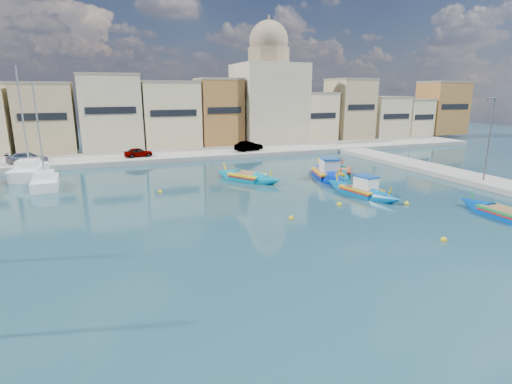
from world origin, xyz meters
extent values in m
plane|color=#122E38|center=(0.00, 0.00, 0.00)|extent=(160.00, 160.00, 0.00)
cube|color=gray|center=(0.00, 32.00, 0.30)|extent=(80.00, 8.00, 0.60)
cube|color=tan|center=(-21.91, 39.16, 4.97)|extent=(6.90, 6.32, 8.74)
cube|color=gray|center=(-21.91, 39.16, 9.49)|extent=(7.03, 6.44, 0.30)
cube|color=black|center=(-21.91, 35.95, 5.41)|extent=(5.52, 0.10, 0.90)
cube|color=#C4B692|center=(-13.86, 39.12, 5.55)|extent=(7.88, 6.24, 9.89)
cube|color=gray|center=(-13.86, 39.12, 10.64)|extent=(8.04, 6.37, 0.30)
cube|color=black|center=(-13.86, 35.95, 6.04)|extent=(6.30, 0.10, 0.90)
cube|color=beige|center=(-5.74, 39.72, 5.09)|extent=(7.88, 7.44, 8.99)
cube|color=gray|center=(-5.74, 39.72, 9.74)|extent=(8.04, 7.59, 0.30)
cube|color=black|center=(-5.74, 35.95, 5.54)|extent=(6.30, 0.10, 0.90)
cube|color=#A96F35|center=(1.54, 39.07, 5.31)|extent=(6.17, 6.13, 9.43)
cube|color=gray|center=(1.54, 39.07, 10.18)|extent=(6.29, 6.26, 0.30)
cube|color=black|center=(1.54, 35.95, 5.78)|extent=(4.93, 0.10, 0.90)
cube|color=tan|center=(9.05, 39.85, 3.63)|extent=(7.31, 7.69, 6.05)
cube|color=gray|center=(9.05, 39.85, 6.80)|extent=(7.46, 7.85, 0.30)
cube|color=black|center=(9.05, 35.95, 3.93)|extent=(5.85, 0.10, 0.90)
cube|color=beige|center=(17.02, 39.65, 4.31)|extent=(7.54, 7.30, 7.41)
cube|color=gray|center=(17.02, 39.65, 8.16)|extent=(7.69, 7.45, 0.30)
cube|color=black|center=(17.02, 35.95, 4.68)|extent=(6.03, 0.10, 0.90)
cube|color=tan|center=(24.93, 39.49, 5.42)|extent=(6.36, 6.97, 9.63)
cube|color=gray|center=(24.93, 39.49, 10.38)|extent=(6.48, 7.11, 0.30)
cube|color=black|center=(24.93, 35.95, 5.90)|extent=(5.09, 0.10, 0.90)
cube|color=#C4B692|center=(32.15, 39.35, 3.93)|extent=(6.63, 6.70, 6.65)
cube|color=gray|center=(32.15, 39.35, 7.40)|extent=(6.76, 6.83, 0.30)
cube|color=black|center=(32.15, 35.95, 4.26)|extent=(5.30, 0.10, 0.90)
cube|color=beige|center=(38.26, 39.75, 3.70)|extent=(5.08, 7.51, 6.20)
cube|color=gray|center=(38.26, 39.75, 6.95)|extent=(5.18, 7.66, 0.30)
cube|color=black|center=(38.26, 35.95, 4.01)|extent=(4.06, 0.10, 0.90)
cube|color=#A96F35|center=(45.15, 39.00, 5.27)|extent=(7.79, 6.00, 9.33)
cube|color=gray|center=(45.15, 39.00, 10.08)|extent=(7.95, 6.12, 0.30)
cube|color=black|center=(45.15, 35.95, 5.73)|extent=(6.23, 0.10, 0.90)
cube|color=#C4B692|center=(10.00, 40.00, 6.60)|extent=(10.00, 10.00, 12.00)
cylinder|color=#9E8466|center=(10.00, 40.00, 13.80)|extent=(6.40, 6.40, 2.40)
sphere|color=#9E8466|center=(10.00, 40.00, 15.99)|extent=(6.00, 6.00, 6.00)
cylinder|color=#9E8466|center=(10.00, 40.00, 18.90)|extent=(0.30, 0.30, 1.60)
cylinder|color=#595B60|center=(17.50, 6.00, 4.00)|extent=(0.16, 0.16, 8.00)
cylinder|color=#595B60|center=(17.10, 6.00, 7.90)|extent=(1.00, 0.10, 0.10)
cube|color=#595B60|center=(16.60, 6.00, 7.85)|extent=(0.35, 0.15, 0.18)
imported|color=#4C1919|center=(-11.26, 30.50, 1.18)|extent=(3.54, 1.83, 1.15)
imported|color=#4C1919|center=(3.20, 30.50, 1.25)|extent=(4.17, 2.39, 1.30)
imported|color=#4C1919|center=(-23.33, 30.50, 1.21)|extent=(4.24, 1.76, 1.22)
cube|color=#005B9D|center=(4.76, 7.03, 0.18)|extent=(2.39, 3.54, 0.91)
cone|color=#005B9D|center=(4.26, 9.68, 0.23)|extent=(2.34, 3.27, 2.34)
cone|color=#005B9D|center=(5.25, 4.38, 0.23)|extent=(2.34, 3.27, 2.34)
cube|color=gold|center=(4.76, 7.03, 0.57)|extent=(2.50, 3.73, 0.16)
cube|color=red|center=(4.76, 7.03, 0.40)|extent=(2.49, 3.61, 0.09)
cube|color=olive|center=(4.76, 7.03, 0.64)|extent=(2.07, 3.20, 0.05)
cylinder|color=gold|center=(4.21, 9.95, 0.82)|extent=(0.20, 0.45, 0.99)
cylinder|color=gold|center=(5.30, 4.12, 0.82)|extent=(0.20, 0.45, 0.99)
cube|color=white|center=(4.84, 6.57, 1.14)|extent=(1.56, 1.87, 1.00)
cube|color=#0F47A5|center=(4.84, 6.57, 1.70)|extent=(1.65, 2.00, 0.11)
cube|color=#00219E|center=(5.54, 13.80, 0.22)|extent=(3.05, 4.01, 1.12)
cone|color=#00219E|center=(6.27, 16.65, 0.28)|extent=(2.99, 3.77, 2.79)
cone|color=#00219E|center=(4.80, 10.94, 0.28)|extent=(2.99, 3.77, 2.79)
cube|color=yellow|center=(5.54, 13.80, 0.69)|extent=(3.19, 4.22, 0.20)
cube|color=red|center=(5.54, 13.80, 0.49)|extent=(3.18, 4.10, 0.11)
cube|color=olive|center=(5.54, 13.80, 0.78)|extent=(2.65, 3.61, 0.07)
cylinder|color=yellow|center=(6.34, 16.93, 1.01)|extent=(0.28, 0.55, 1.22)
cylinder|color=yellow|center=(4.73, 10.66, 1.01)|extent=(0.28, 0.55, 1.22)
cube|color=white|center=(5.41, 13.29, 1.40)|extent=(1.97, 2.15, 1.23)
cube|color=#0F47A5|center=(5.41, 13.29, 2.08)|extent=(2.09, 2.29, 0.13)
cube|color=#0079A5|center=(7.53, 14.37, 0.18)|extent=(3.18, 3.50, 0.91)
cone|color=#0079A5|center=(8.92, 16.42, 0.23)|extent=(3.06, 3.32, 2.29)
cone|color=#0079A5|center=(6.14, 12.31, 0.23)|extent=(3.06, 3.32, 2.29)
cube|color=red|center=(7.53, 14.37, 0.56)|extent=(3.34, 3.68, 0.16)
cube|color=#197F33|center=(7.53, 14.37, 0.40)|extent=(3.29, 3.60, 0.09)
cube|color=olive|center=(7.53, 14.37, 0.64)|extent=(2.81, 3.12, 0.05)
cylinder|color=red|center=(9.05, 16.63, 0.82)|extent=(0.35, 0.43, 0.99)
cylinder|color=red|center=(6.00, 12.11, 0.82)|extent=(0.35, 0.43, 0.99)
cube|color=#007B9F|center=(-2.35, 15.72, 0.20)|extent=(3.38, 3.70, 1.02)
cone|color=#007B9F|center=(-3.73, 17.87, 0.25)|extent=(3.27, 3.53, 2.52)
cone|color=#007B9F|center=(-0.98, 13.57, 0.25)|extent=(3.27, 3.53, 2.52)
cube|color=yellow|center=(-2.35, 15.72, 0.63)|extent=(3.54, 3.88, 0.18)
cube|color=red|center=(-2.35, 15.72, 0.45)|extent=(3.49, 3.80, 0.10)
cube|color=olive|center=(-2.35, 15.72, 0.71)|extent=(2.97, 3.30, 0.06)
cylinder|color=yellow|center=(-3.86, 18.08, 0.92)|extent=(0.38, 0.48, 1.11)
cylinder|color=yellow|center=(-0.85, 13.35, 0.92)|extent=(0.38, 0.48, 1.11)
cube|color=#003EA0|center=(10.27, -1.86, 0.18)|extent=(1.86, 3.10, 0.90)
cone|color=#003EA0|center=(10.33, 0.67, 0.22)|extent=(1.86, 2.86, 2.28)
cube|color=#187C36|center=(10.27, -1.86, 0.56)|extent=(1.94, 3.27, 0.16)
cube|color=red|center=(10.27, -1.86, 0.40)|extent=(1.95, 3.16, 0.09)
cube|color=olive|center=(10.27, -1.86, 0.63)|extent=(1.59, 2.82, 0.05)
cylinder|color=#187C36|center=(10.33, 0.93, 0.81)|extent=(0.13, 0.43, 0.98)
cube|color=white|center=(-22.50, 25.17, 0.36)|extent=(3.20, 6.43, 1.35)
cone|color=white|center=(-22.04, 29.12, 0.36)|extent=(2.89, 3.80, 2.49)
cube|color=white|center=(-22.50, 25.17, 1.40)|extent=(2.12, 2.41, 0.73)
cylinder|color=#999EA3|center=(-22.45, 25.61, 5.71)|extent=(0.17, 0.17, 10.39)
cube|color=white|center=(-20.40, 19.44, 0.31)|extent=(2.40, 5.07, 1.15)
cone|color=white|center=(-20.58, 22.62, 0.31)|extent=(2.28, 2.95, 2.13)
cube|color=white|center=(-20.40, 19.44, 1.20)|extent=(1.69, 1.86, 0.62)
cylinder|color=#999EA3|center=(-20.42, 19.79, 4.87)|extent=(0.14, 0.14, 8.86)
sphere|color=yellow|center=(-3.60, 3.21, 0.08)|extent=(0.36, 0.36, 0.36)
sphere|color=yellow|center=(1.31, 4.91, 0.08)|extent=(0.36, 0.36, 0.36)
sphere|color=yellow|center=(6.73, 16.72, 0.08)|extent=(0.36, 0.36, 0.36)
sphere|color=yellow|center=(-10.98, 13.90, 0.08)|extent=(0.36, 0.36, 0.36)
sphere|color=yellow|center=(2.95, -3.69, 0.08)|extent=(0.36, 0.36, 0.36)
sphere|color=yellow|center=(6.34, 3.30, 0.08)|extent=(0.36, 0.36, 0.36)
camera|label=1|loc=(-15.15, -20.21, 8.55)|focal=28.00mm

